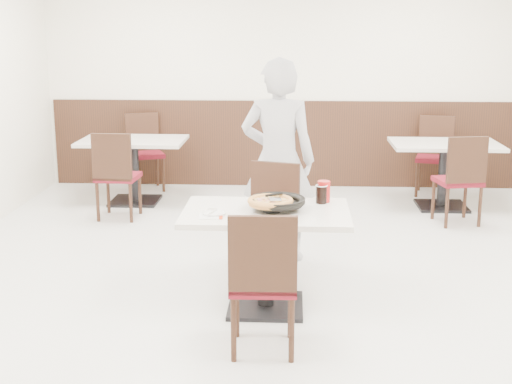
{
  "coord_description": "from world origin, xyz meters",
  "views": [
    {
      "loc": [
        0.14,
        -5.55,
        2.08
      ],
      "look_at": [
        -0.14,
        -0.3,
        0.82
      ],
      "focal_mm": 50.0,
      "sensor_mm": 36.0,
      "label": 1
    }
  ],
  "objects_px": {
    "cola_glass": "(321,195)",
    "bg_table_left": "(134,171)",
    "bg_chair_right_near": "(458,179)",
    "chair_far": "(267,224)",
    "bg_chair_left_far": "(146,153)",
    "bg_table_right": "(443,175)",
    "pizza_pan": "(277,204)",
    "bg_chair_right_far": "(434,157)",
    "pizza": "(270,203)",
    "side_plate": "(214,213)",
    "diner_person": "(278,160)",
    "main_table": "(266,260)",
    "red_cup": "(324,191)",
    "bg_chair_left_near": "(118,175)",
    "chair_near": "(263,280)"
  },
  "relations": [
    {
      "from": "main_table",
      "to": "chair_near",
      "type": "bearing_deg",
      "value": -89.2
    },
    {
      "from": "red_cup",
      "to": "bg_chair_left_far",
      "type": "height_order",
      "value": "bg_chair_left_far"
    },
    {
      "from": "chair_far",
      "to": "bg_chair_right_far",
      "type": "xyz_separation_m",
      "value": [
        1.92,
        3.06,
        0.0
      ]
    },
    {
      "from": "diner_person",
      "to": "main_table",
      "type": "bearing_deg",
      "value": 92.23
    },
    {
      "from": "diner_person",
      "to": "side_plate",
      "type": "bearing_deg",
      "value": 77.08
    },
    {
      "from": "side_plate",
      "to": "diner_person",
      "type": "distance_m",
      "value": 1.37
    },
    {
      "from": "chair_far",
      "to": "bg_chair_right_far",
      "type": "bearing_deg",
      "value": -104.96
    },
    {
      "from": "chair_near",
      "to": "diner_person",
      "type": "relative_size",
      "value": 0.53
    },
    {
      "from": "main_table",
      "to": "red_cup",
      "type": "xyz_separation_m",
      "value": [
        0.42,
        0.28,
        0.45
      ]
    },
    {
      "from": "pizza",
      "to": "red_cup",
      "type": "xyz_separation_m",
      "value": [
        0.39,
        0.3,
        0.02
      ]
    },
    {
      "from": "pizza",
      "to": "cola_glass",
      "type": "xyz_separation_m",
      "value": [
        0.37,
        0.26,
        0.0
      ]
    },
    {
      "from": "chair_far",
      "to": "red_cup",
      "type": "relative_size",
      "value": 5.94
    },
    {
      "from": "bg_chair_left_near",
      "to": "chair_near",
      "type": "bearing_deg",
      "value": -58.06
    },
    {
      "from": "pizza_pan",
      "to": "bg_chair_right_far",
      "type": "height_order",
      "value": "bg_chair_right_far"
    },
    {
      "from": "pizza",
      "to": "bg_chair_right_far",
      "type": "bearing_deg",
      "value": 63.09
    },
    {
      "from": "side_plate",
      "to": "bg_chair_left_near",
      "type": "relative_size",
      "value": 0.17
    },
    {
      "from": "main_table",
      "to": "bg_chair_left_near",
      "type": "distance_m",
      "value": 2.95
    },
    {
      "from": "bg_table_right",
      "to": "bg_chair_right_near",
      "type": "bearing_deg",
      "value": -88.91
    },
    {
      "from": "bg_chair_right_far",
      "to": "diner_person",
      "type": "bearing_deg",
      "value": 67.84
    },
    {
      "from": "bg_chair_right_near",
      "to": "bg_chair_left_near",
      "type": "bearing_deg",
      "value": 168.12
    },
    {
      "from": "cola_glass",
      "to": "bg_table_left",
      "type": "bearing_deg",
      "value": 125.83
    },
    {
      "from": "bg_table_right",
      "to": "pizza",
      "type": "bearing_deg",
      "value": -121.27
    },
    {
      "from": "bg_table_right",
      "to": "red_cup",
      "type": "bearing_deg",
      "value": -117.99
    },
    {
      "from": "main_table",
      "to": "bg_chair_right_far",
      "type": "xyz_separation_m",
      "value": [
        1.91,
        3.67,
        0.1
      ]
    },
    {
      "from": "pizza_pan",
      "to": "bg_chair_left_near",
      "type": "xyz_separation_m",
      "value": [
        -1.76,
        2.41,
        -0.32
      ]
    },
    {
      "from": "bg_chair_left_far",
      "to": "bg_table_right",
      "type": "relative_size",
      "value": 0.79
    },
    {
      "from": "main_table",
      "to": "pizza_pan",
      "type": "xyz_separation_m",
      "value": [
        0.08,
        0.02,
        0.42
      ]
    },
    {
      "from": "pizza_pan",
      "to": "red_cup",
      "type": "relative_size",
      "value": 2.32
    },
    {
      "from": "bg_table_left",
      "to": "bg_table_right",
      "type": "bearing_deg",
      "value": -0.83
    },
    {
      "from": "bg_table_right",
      "to": "bg_chair_right_far",
      "type": "bearing_deg",
      "value": 89.38
    },
    {
      "from": "bg_table_left",
      "to": "bg_chair_right_far",
      "type": "relative_size",
      "value": 1.26
    },
    {
      "from": "bg_table_left",
      "to": "bg_chair_right_near",
      "type": "height_order",
      "value": "bg_chair_right_near"
    },
    {
      "from": "side_plate",
      "to": "chair_near",
      "type": "bearing_deg",
      "value": -56.17
    },
    {
      "from": "bg_table_left",
      "to": "chair_near",
      "type": "bearing_deg",
      "value": -66.14
    },
    {
      "from": "main_table",
      "to": "pizza_pan",
      "type": "bearing_deg",
      "value": 13.15
    },
    {
      "from": "cola_glass",
      "to": "bg_chair_left_near",
      "type": "height_order",
      "value": "bg_chair_left_near"
    },
    {
      "from": "cola_glass",
      "to": "chair_near",
      "type": "bearing_deg",
      "value": -113.22
    },
    {
      "from": "side_plate",
      "to": "bg_table_right",
      "type": "distance_m",
      "value": 3.92
    },
    {
      "from": "chair_far",
      "to": "pizza",
      "type": "relative_size",
      "value": 3.08
    },
    {
      "from": "side_plate",
      "to": "main_table",
      "type": "bearing_deg",
      "value": 19.59
    },
    {
      "from": "pizza",
      "to": "bg_table_right",
      "type": "height_order",
      "value": "pizza"
    },
    {
      "from": "chair_far",
      "to": "bg_chair_left_far",
      "type": "xyz_separation_m",
      "value": [
        -1.65,
        3.14,
        0.0
      ]
    },
    {
      "from": "bg_chair_right_near",
      "to": "pizza_pan",
      "type": "bearing_deg",
      "value": -139.09
    },
    {
      "from": "bg_chair_right_far",
      "to": "bg_chair_left_far",
      "type": "bearing_deg",
      "value": 13.06
    },
    {
      "from": "bg_chair_left_near",
      "to": "bg_chair_right_far",
      "type": "height_order",
      "value": "same"
    },
    {
      "from": "main_table",
      "to": "diner_person",
      "type": "relative_size",
      "value": 0.67
    },
    {
      "from": "pizza_pan",
      "to": "bg_chair_left_far",
      "type": "bearing_deg",
      "value": 115.0
    },
    {
      "from": "chair_far",
      "to": "red_cup",
      "type": "height_order",
      "value": "chair_far"
    },
    {
      "from": "chair_far",
      "to": "bg_table_right",
      "type": "height_order",
      "value": "chair_far"
    },
    {
      "from": "diner_person",
      "to": "bg_chair_left_near",
      "type": "bearing_deg",
      "value": -30.66
    }
  ]
}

